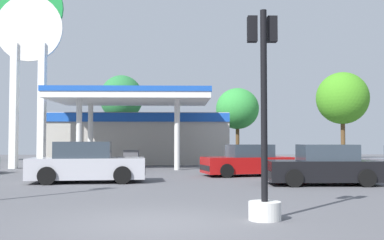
# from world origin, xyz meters

# --- Properties ---
(ground_plane) EXTENTS (90.00, 90.00, 0.00)m
(ground_plane) POSITION_xyz_m (0.00, 0.00, 0.00)
(ground_plane) COLOR #56565B
(ground_plane) RESTS_ON ground
(gas_station) EXTENTS (12.71, 11.39, 4.69)m
(gas_station) POSITION_xyz_m (-2.46, 23.39, 2.16)
(gas_station) COLOR #ADA89E
(gas_station) RESTS_ON ground
(station_pole_sign) EXTENTS (4.08, 0.56, 11.79)m
(station_pole_sign) POSITION_xyz_m (-8.70, 18.37, 7.48)
(station_pole_sign) COLOR white
(station_pole_sign) RESTS_ON ground
(car_0) EXTENTS (4.47, 2.63, 1.50)m
(car_0) POSITION_xyz_m (3.73, 12.40, 0.68)
(car_0) COLOR black
(car_0) RESTS_ON ground
(car_1) EXTENTS (4.79, 2.49, 1.65)m
(car_1) POSITION_xyz_m (-3.27, 9.21, 0.75)
(car_1) COLOR black
(car_1) RESTS_ON ground
(car_2) EXTENTS (4.33, 2.02, 1.54)m
(car_2) POSITION_xyz_m (6.03, 7.94, 0.70)
(car_2) COLOR black
(car_2) RESTS_ON ground
(traffic_signal_0) EXTENTS (0.70, 0.71, 4.55)m
(traffic_signal_0) POSITION_xyz_m (2.34, 0.34, 1.53)
(traffic_signal_0) COLOR silver
(traffic_signal_0) RESTS_ON ground
(tree_1) EXTENTS (3.63, 3.63, 7.23)m
(tree_1) POSITION_xyz_m (-4.48, 29.41, 5.28)
(tree_1) COLOR brown
(tree_1) RESTS_ON ground
(tree_2) EXTENTS (3.69, 3.69, 6.19)m
(tree_2) POSITION_xyz_m (5.45, 29.68, 4.41)
(tree_2) COLOR brown
(tree_2) RESTS_ON ground
(tree_3) EXTENTS (4.47, 4.47, 7.58)m
(tree_3) POSITION_xyz_m (14.54, 29.55, 5.32)
(tree_3) COLOR brown
(tree_3) RESTS_ON ground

